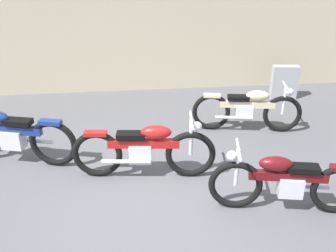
% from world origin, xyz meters
% --- Properties ---
extents(ground_plane, '(40.00, 40.00, 0.00)m').
position_xyz_m(ground_plane, '(0.00, 0.00, 0.00)').
color(ground_plane, '#56565B').
extents(building_wall, '(18.00, 0.30, 3.56)m').
position_xyz_m(building_wall, '(0.00, 4.46, 1.78)').
color(building_wall, beige).
rests_on(building_wall, ground_plane).
extents(stone_marker, '(0.59, 0.26, 0.75)m').
position_xyz_m(stone_marker, '(3.27, 3.46, 0.37)').
color(stone_marker, '#9E9EA3').
rests_on(stone_marker, ground_plane).
extents(motorcycle_blue, '(2.16, 0.82, 0.99)m').
position_xyz_m(motorcycle_blue, '(-2.11, 1.25, 0.48)').
color(motorcycle_blue, black).
rests_on(motorcycle_blue, ground_plane).
extents(motorcycle_red, '(2.11, 0.59, 0.95)m').
position_xyz_m(motorcycle_red, '(-0.01, 0.59, 0.46)').
color(motorcycle_red, black).
rests_on(motorcycle_red, ground_plane).
extents(motorcycle_maroon, '(1.97, 0.64, 0.89)m').
position_xyz_m(motorcycle_maroon, '(1.73, -0.41, 0.43)').
color(motorcycle_maroon, black).
rests_on(motorcycle_maroon, ground_plane).
extents(motorcycle_cream, '(1.98, 0.62, 0.90)m').
position_xyz_m(motorcycle_cream, '(1.96, 1.93, 0.43)').
color(motorcycle_cream, black).
rests_on(motorcycle_cream, ground_plane).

